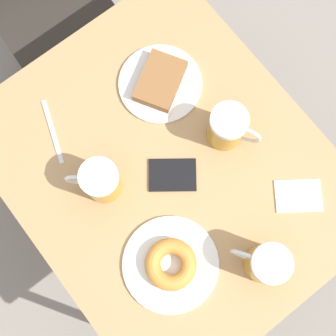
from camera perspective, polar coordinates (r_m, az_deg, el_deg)
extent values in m
plane|color=gray|center=(1.98, 0.00, -4.66)|extent=(8.00, 8.00, 0.00)
cube|color=tan|center=(1.26, 0.00, -0.33)|extent=(0.79, 0.96, 0.03)
cylinder|color=black|center=(1.71, 18.97, -7.17)|extent=(0.04, 0.04, 0.71)
cylinder|color=black|center=(1.75, -18.39, 1.35)|extent=(0.04, 0.04, 0.71)
cylinder|color=black|center=(1.81, 0.35, 14.96)|extent=(0.04, 0.04, 0.71)
cube|color=#2D2823|center=(1.81, -13.52, 17.41)|extent=(0.42, 0.42, 0.02)
cylinder|color=#2D2823|center=(1.92, -13.61, 7.66)|extent=(0.03, 0.03, 0.43)
cylinder|color=#2D2823|center=(1.95, -4.84, 13.39)|extent=(0.03, 0.03, 0.43)
cylinder|color=#2D2823|center=(2.08, -18.74, 14.91)|extent=(0.03, 0.03, 0.43)
cylinder|color=white|center=(1.32, -0.95, 10.23)|extent=(0.23, 0.23, 0.01)
cube|color=brown|center=(1.30, -0.97, 10.58)|extent=(0.18, 0.17, 0.03)
cylinder|color=white|center=(1.22, 0.33, -11.67)|extent=(0.25, 0.25, 0.01)
torus|color=#D18938|center=(1.19, 0.34, -11.65)|extent=(0.13, 0.13, 0.04)
cylinder|color=#C68C23|center=(1.20, -8.03, -1.67)|extent=(0.10, 0.10, 0.11)
cylinder|color=white|center=(1.14, -8.48, -1.07)|extent=(0.10, 0.10, 0.02)
torus|color=silver|center=(1.20, -10.60, -1.45)|extent=(0.07, 0.06, 0.08)
cylinder|color=#C68C23|center=(1.23, 7.11, 4.84)|extent=(0.10, 0.10, 0.11)
cylinder|color=white|center=(1.17, 7.50, 5.77)|extent=(0.10, 0.10, 0.02)
torus|color=silver|center=(1.22, 9.48, 4.05)|extent=(0.05, 0.08, 0.08)
cylinder|color=#C68C23|center=(1.19, 11.90, -11.35)|extent=(0.10, 0.10, 0.11)
cylinder|color=white|center=(1.13, 12.58, -11.29)|extent=(0.10, 0.10, 0.02)
torus|color=silver|center=(1.17, 9.54, -10.56)|extent=(0.05, 0.08, 0.08)
cube|color=white|center=(1.28, 15.60, -3.29)|extent=(0.15, 0.14, 0.00)
cube|color=silver|center=(1.31, -13.89, 4.34)|extent=(0.07, 0.18, 0.00)
cube|color=black|center=(1.24, 0.48, -0.92)|extent=(0.15, 0.15, 0.01)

